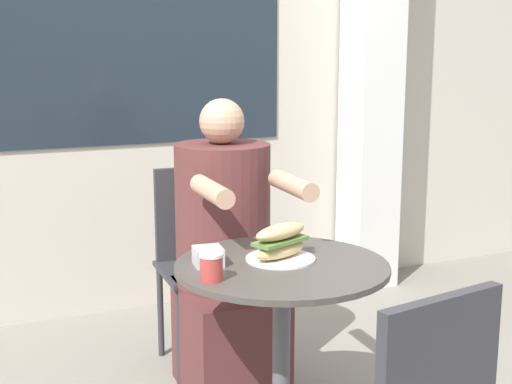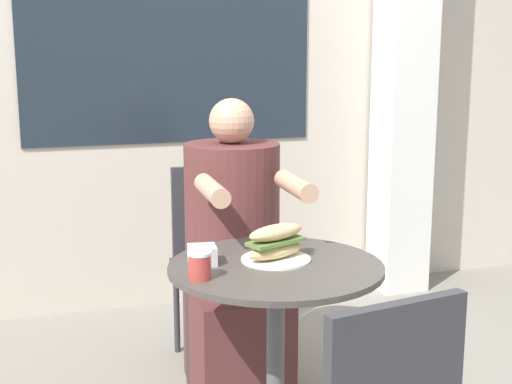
{
  "view_description": "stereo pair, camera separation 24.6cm",
  "coord_description": "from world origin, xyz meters",
  "px_view_note": "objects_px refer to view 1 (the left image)",
  "views": [
    {
      "loc": [
        -0.98,
        -2.0,
        1.39
      ],
      "look_at": [
        0.0,
        0.21,
        0.9
      ],
      "focal_mm": 50.0,
      "sensor_mm": 36.0,
      "label": 1
    },
    {
      "loc": [
        -0.76,
        -2.09,
        1.39
      ],
      "look_at": [
        0.0,
        0.21,
        0.9
      ],
      "focal_mm": 50.0,
      "sensor_mm": 36.0,
      "label": 2
    }
  ],
  "objects_px": {
    "seated_diner": "(226,270)",
    "drink_cup": "(211,267)",
    "diner_chair": "(199,247)",
    "cafe_table": "(281,318)",
    "sandwich_on_plate": "(281,244)"
  },
  "relations": [
    {
      "from": "seated_diner",
      "to": "drink_cup",
      "type": "height_order",
      "value": "seated_diner"
    },
    {
      "from": "seated_diner",
      "to": "drink_cup",
      "type": "distance_m",
      "value": 0.73
    },
    {
      "from": "cafe_table",
      "to": "sandwich_on_plate",
      "type": "distance_m",
      "value": 0.24
    },
    {
      "from": "cafe_table",
      "to": "sandwich_on_plate",
      "type": "xyz_separation_m",
      "value": [
        0.01,
        0.04,
        0.24
      ]
    },
    {
      "from": "diner_chair",
      "to": "sandwich_on_plate",
      "type": "xyz_separation_m",
      "value": [
        -0.02,
        -0.86,
        0.23
      ]
    },
    {
      "from": "diner_chair",
      "to": "sandwich_on_plate",
      "type": "distance_m",
      "value": 0.9
    },
    {
      "from": "diner_chair",
      "to": "seated_diner",
      "type": "relative_size",
      "value": 0.72
    },
    {
      "from": "sandwich_on_plate",
      "to": "drink_cup",
      "type": "distance_m",
      "value": 0.31
    },
    {
      "from": "cafe_table",
      "to": "diner_chair",
      "type": "height_order",
      "value": "diner_chair"
    },
    {
      "from": "cafe_table",
      "to": "sandwich_on_plate",
      "type": "bearing_deg",
      "value": 70.55
    },
    {
      "from": "sandwich_on_plate",
      "to": "drink_cup",
      "type": "height_order",
      "value": "sandwich_on_plate"
    },
    {
      "from": "cafe_table",
      "to": "diner_chair",
      "type": "relative_size",
      "value": 0.81
    },
    {
      "from": "cafe_table",
      "to": "sandwich_on_plate",
      "type": "height_order",
      "value": "sandwich_on_plate"
    },
    {
      "from": "diner_chair",
      "to": "seated_diner",
      "type": "distance_m",
      "value": 0.35
    },
    {
      "from": "cafe_table",
      "to": "seated_diner",
      "type": "distance_m",
      "value": 0.55
    }
  ]
}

